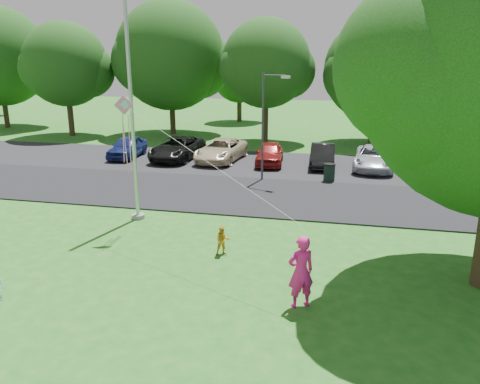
% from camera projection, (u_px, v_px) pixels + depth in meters
% --- Properties ---
extents(ground, '(120.00, 120.00, 0.00)m').
position_uv_depth(ground, '(181.00, 287.00, 12.64)').
color(ground, '#206119').
rests_on(ground, ground).
extents(park_road, '(60.00, 6.00, 0.06)m').
position_uv_depth(park_road, '(248.00, 195.00, 21.08)').
color(park_road, black).
rests_on(park_road, ground).
extents(parking_strip, '(42.00, 7.00, 0.06)m').
position_uv_depth(parking_strip, '(270.00, 164.00, 27.18)').
color(parking_strip, black).
rests_on(parking_strip, ground).
extents(flagpole, '(0.50, 0.50, 10.00)m').
position_uv_depth(flagpole, '(132.00, 110.00, 16.92)').
color(flagpole, '#B7BABF').
rests_on(flagpole, ground).
extents(street_lamp, '(1.41, 0.72, 5.32)m').
position_uv_depth(street_lamp, '(266.00, 117.00, 22.70)').
color(street_lamp, '#3F3F44').
rests_on(street_lamp, ground).
extents(trash_can, '(0.59, 0.59, 0.94)m').
position_uv_depth(trash_can, '(329.00, 173.00, 23.23)').
color(trash_can, black).
rests_on(trash_can, ground).
extents(tree_row, '(64.35, 11.94, 10.88)m').
position_uv_depth(tree_row, '(313.00, 62.00, 33.48)').
color(tree_row, '#332316').
rests_on(tree_row, ground).
extents(horizon_trees, '(77.46, 7.20, 7.02)m').
position_uv_depth(horizon_trees, '(347.00, 77.00, 42.40)').
color(horizon_trees, '#332316').
rests_on(horizon_trees, ground).
extents(parked_cars, '(19.42, 5.00, 1.40)m').
position_uv_depth(parked_cars, '(265.00, 152.00, 27.06)').
color(parked_cars, navy).
rests_on(parked_cars, ground).
extents(woman, '(0.81, 0.73, 1.87)m').
position_uv_depth(woman, '(301.00, 272.00, 11.40)').
color(woman, '#F02088').
rests_on(woman, ground).
extents(child_yellow, '(0.56, 0.51, 0.94)m').
position_uv_depth(child_yellow, '(223.00, 241.00, 14.59)').
color(child_yellow, orange).
rests_on(child_yellow, ground).
extents(kite, '(6.63, 4.17, 2.79)m').
position_uv_depth(kite, '(128.00, 120.00, 15.41)').
color(kite, pink).
rests_on(kite, ground).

